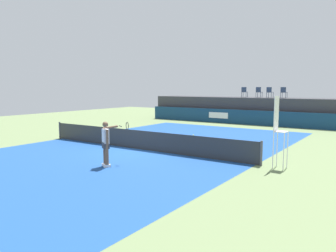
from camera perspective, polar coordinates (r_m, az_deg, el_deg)
name	(u,v)px	position (r m, az deg, el deg)	size (l,w,h in m)	color
ground_plane	(173,141)	(19.07, 0.78, -2.62)	(48.00, 48.00, 0.00)	#6B7F51
court_inner	(139,149)	(16.70, -4.94, -3.98)	(12.00, 22.00, 0.00)	#1C478C
sponsor_wall	(242,117)	(28.28, 12.64, 1.50)	(18.00, 0.22, 1.20)	navy
spectator_platform	(250,110)	(29.92, 13.96, 2.70)	(18.00, 2.80, 2.20)	#38383D
spectator_chair_far_left	(244,92)	(29.84, 13.00, 5.78)	(0.46, 0.46, 0.89)	#2D3D56
spectator_chair_left	(259,92)	(29.53, 15.36, 5.71)	(0.45, 0.45, 0.89)	#2D3D56
spectator_chair_center	(270,92)	(28.93, 17.08, 5.64)	(0.48, 0.48, 0.89)	#2D3D56
spectator_chair_right	(284,92)	(28.89, 19.28, 5.55)	(0.46, 0.46, 0.89)	#2D3D56
umpire_chair	(278,127)	(13.27, 18.45, -0.16)	(0.47, 0.47, 2.76)	white
tennis_net	(139,140)	(16.62, -4.96, -2.38)	(12.40, 0.02, 0.95)	#2D2D2D
net_post_near	(60,130)	(21.06, -18.12, -0.69)	(0.10, 0.10, 1.00)	#4C4C51
net_post_far	(261,153)	(13.61, 15.74, -4.54)	(0.10, 0.10, 1.00)	#4C4C51
tennis_player	(106,142)	(13.13, -10.55, -2.76)	(0.67, 1.26, 1.77)	white
tennis_ball	(193,135)	(21.26, 4.41, -1.57)	(0.07, 0.07, 0.07)	#D8EA33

